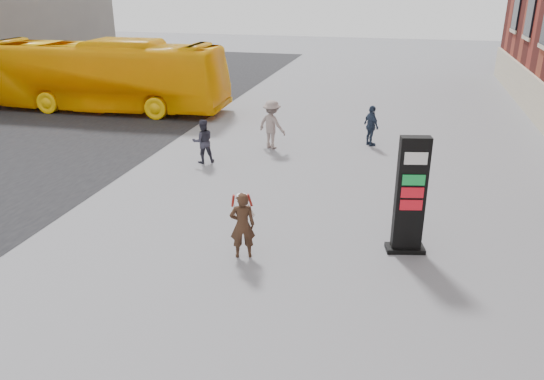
% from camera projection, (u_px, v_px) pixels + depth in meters
% --- Properties ---
extents(ground, '(100.00, 100.00, 0.00)m').
position_uv_depth(ground, '(225.00, 256.00, 12.27)').
color(ground, '#9E9EA3').
extents(info_pylon, '(0.97, 0.62, 2.79)m').
position_uv_depth(info_pylon, '(410.00, 196.00, 11.99)').
color(info_pylon, black).
rests_on(info_pylon, ground).
extents(woman, '(0.73, 0.69, 1.58)m').
position_uv_depth(woman, '(242.00, 224.00, 11.96)').
color(woman, '#322316').
rests_on(woman, ground).
extents(bus, '(12.08, 3.22, 3.34)m').
position_uv_depth(bus, '(103.00, 75.00, 25.28)').
color(bus, '#FFB804').
rests_on(bus, road).
extents(pedestrian_a, '(0.93, 0.88, 1.52)m').
position_uv_depth(pedestrian_a, '(203.00, 141.00, 18.23)').
color(pedestrian_a, '#2F2E3A').
rests_on(pedestrian_a, ground).
extents(pedestrian_b, '(1.35, 1.11, 1.82)m').
position_uv_depth(pedestrian_b, '(272.00, 125.00, 19.74)').
color(pedestrian_b, gray).
rests_on(pedestrian_b, ground).
extents(pedestrian_c, '(0.83, 0.96, 1.55)m').
position_uv_depth(pedestrian_c, '(371.00, 126.00, 20.11)').
color(pedestrian_c, '#273349').
rests_on(pedestrian_c, ground).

